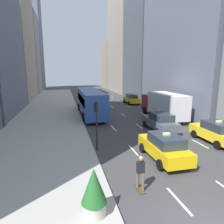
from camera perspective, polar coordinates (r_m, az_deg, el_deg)
sidewalk_left at (r=32.53m, az=-17.00°, el=1.07°), size 8.00×66.00×0.15m
lane_markings at (r=29.52m, az=1.48°, el=0.42°), size 5.72×56.00×0.01m
building_row_left at (r=40.80m, az=-28.02°, el=20.18°), size 6.00×69.32×29.53m
building_row_right at (r=43.73m, az=10.10°, el=20.82°), size 6.00×72.04×31.66m
taxi_lead at (r=18.13m, az=27.56°, el=-5.08°), size 2.02×4.40×1.87m
taxi_second at (r=13.49m, az=14.68°, el=-9.55°), size 2.02×4.40×1.87m
taxi_third at (r=36.01m, az=5.60°, el=3.77°), size 2.02×4.40×1.87m
sedan_black_near at (r=19.92m, az=13.54°, el=-2.67°), size 2.02×4.61×1.75m
city_bus at (r=26.48m, az=-6.22°, el=3.01°), size 2.80×11.61×3.25m
box_truck at (r=25.15m, az=14.45°, el=2.09°), size 2.58×8.40×3.15m
skateboarder at (r=9.99m, az=8.15°, el=-16.48°), size 0.36×0.80×1.75m
planter_with_shrub at (r=8.20m, az=-5.17°, el=-21.62°), size 1.00×1.00×1.95m
traffic_light_pole at (r=14.37m, az=-4.48°, el=-1.54°), size 0.24×0.42×3.60m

